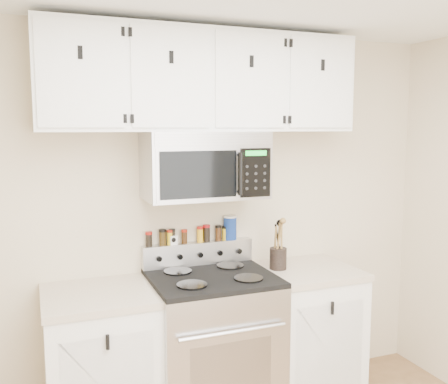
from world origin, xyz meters
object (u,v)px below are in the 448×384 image
at_px(utensil_crock, 278,257).
at_px(salt_canister, 230,228).
at_px(microwave, 205,165).
at_px(range, 212,346).

xyz_separation_m(utensil_crock, salt_canister, (-0.26, 0.21, 0.18)).
bearing_deg(utensil_crock, salt_canister, 141.61).
height_order(microwave, salt_canister, microwave).
relative_size(microwave, utensil_crock, 2.28).
relative_size(range, microwave, 1.45).
bearing_deg(range, salt_canister, 50.42).
bearing_deg(microwave, utensil_crock, -6.20).
distance_m(utensil_crock, salt_canister, 0.38).
height_order(microwave, utensil_crock, microwave).
bearing_deg(salt_canister, range, -129.58).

